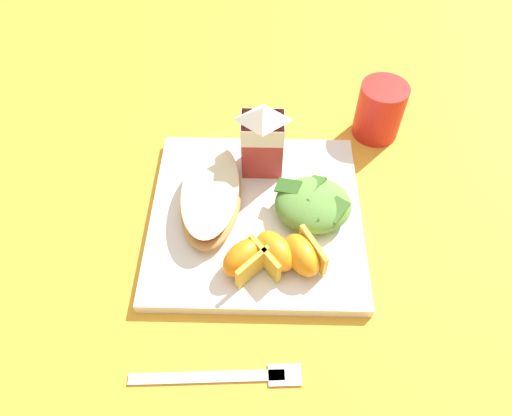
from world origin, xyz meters
TOP-DOWN VIEW (x-y plane):
  - ground at (0.00, 0.00)m, footprint 3.00×3.00m
  - white_plate at (0.00, 0.00)m, footprint 0.28×0.28m
  - cheesy_pizza_bread at (-0.06, 0.01)m, footprint 0.08×0.17m
  - green_salad_pile at (0.07, -0.00)m, footprint 0.10×0.09m
  - milk_carton at (0.01, 0.08)m, footprint 0.06×0.04m
  - orange_wedge_front at (-0.01, -0.08)m, footprint 0.07×0.07m
  - orange_wedge_middle at (0.02, -0.07)m, footprint 0.07×0.07m
  - orange_wedge_rear at (0.06, -0.08)m, footprint 0.06×0.07m
  - metal_fork at (-0.02, -0.21)m, footprint 0.19×0.03m
  - drinking_red_cup at (0.18, 0.18)m, footprint 0.07×0.07m

SIDE VIEW (x-z plane):
  - ground at x=0.00m, z-range 0.00..0.00m
  - metal_fork at x=-0.02m, z-range 0.00..0.01m
  - white_plate at x=0.00m, z-range 0.00..0.02m
  - cheesy_pizza_bread at x=-0.06m, z-range 0.02..0.05m
  - orange_wedge_front at x=-0.01m, z-range 0.02..0.06m
  - orange_wedge_middle at x=0.02m, z-range 0.02..0.06m
  - orange_wedge_rear at x=0.06m, z-range 0.02..0.06m
  - green_salad_pile at x=0.07m, z-range 0.02..0.06m
  - drinking_red_cup at x=0.18m, z-range 0.00..0.09m
  - milk_carton at x=0.01m, z-range 0.02..0.13m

